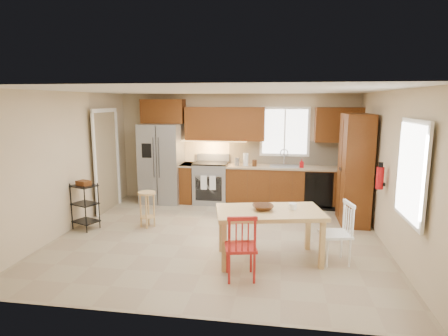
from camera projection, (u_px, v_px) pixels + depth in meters
name	position (u px, v px, depth m)	size (l,w,h in m)	color
floor	(219.00, 237.00, 6.51)	(5.50, 5.50, 0.00)	#9C8D6E
ceiling	(218.00, 90.00, 6.07)	(5.50, 5.00, 0.02)	silver
wall_back	(237.00, 148.00, 8.72)	(5.50, 0.02, 2.50)	#CCB793
wall_front	(178.00, 207.00, 3.86)	(5.50, 0.02, 2.50)	#CCB793
wall_left	(68.00, 162.00, 6.70)	(0.02, 5.00, 2.50)	#CCB793
wall_right	(391.00, 171.00, 5.87)	(0.02, 5.00, 2.50)	#CCB793
refrigerator	(162.00, 163.00, 8.67)	(0.92, 0.75, 1.82)	gray
range_stove	(211.00, 183.00, 8.64)	(0.76, 0.63, 0.92)	gray
base_cabinet_narrow	(188.00, 183.00, 8.74)	(0.30, 0.60, 0.90)	#5A3210
base_cabinet_run	(292.00, 186.00, 8.37)	(2.92, 0.60, 0.90)	#5A3210
dishwasher	(319.00, 190.00, 8.01)	(0.60, 0.02, 0.78)	black
backsplash	(293.00, 153.00, 8.52)	(2.92, 0.03, 0.55)	beige
upper_over_fridge	(163.00, 111.00, 8.66)	(1.00, 0.35, 0.55)	#633410
upper_left_block	(225.00, 124.00, 8.49)	(1.80, 0.35, 0.75)	#633410
upper_right_block	(339.00, 125.00, 8.11)	(1.00, 0.35, 0.75)	#633410
window_back	(285.00, 132.00, 8.47)	(1.12, 0.04, 1.12)	white
sink	(284.00, 168.00, 8.33)	(0.62, 0.46, 0.16)	gray
undercab_glow	(212.00, 141.00, 8.58)	(1.60, 0.30, 0.01)	#FFBF66
soap_bottle	(302.00, 163.00, 8.15)	(0.09, 0.09, 0.19)	#AB0B10
paper_towel	(246.00, 160.00, 8.38)	(0.12, 0.12, 0.28)	white
canister_steel	(237.00, 162.00, 8.42)	(0.11, 0.11, 0.18)	gray
canister_wood	(254.00, 163.00, 8.33)	(0.10, 0.10, 0.14)	#522E16
pantry	(355.00, 169.00, 7.12)	(0.50, 0.95, 2.10)	#5A3210
fire_extinguisher	(380.00, 178.00, 6.06)	(0.12, 0.12, 0.36)	#AB0B10
window_right	(412.00, 172.00, 4.73)	(0.04, 1.02, 1.32)	white
doorway	(106.00, 162.00, 7.99)	(0.04, 0.95, 2.10)	#8C7A59
dining_table	(269.00, 236.00, 5.52)	(1.53, 0.86, 0.75)	tan
chair_red	(241.00, 246.00, 4.92)	(0.42, 0.42, 0.90)	#B01F1B
chair_white	(335.00, 233.00, 5.41)	(0.42, 0.42, 0.90)	white
table_bowl	(263.00, 210.00, 5.46)	(0.31, 0.31, 0.08)	#522E16
table_jar	(293.00, 208.00, 5.49)	(0.11, 0.11, 0.13)	white
bar_stool	(147.00, 209.00, 6.99)	(0.33, 0.33, 0.67)	tan
utility_cart	(85.00, 206.00, 6.86)	(0.43, 0.33, 0.86)	black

